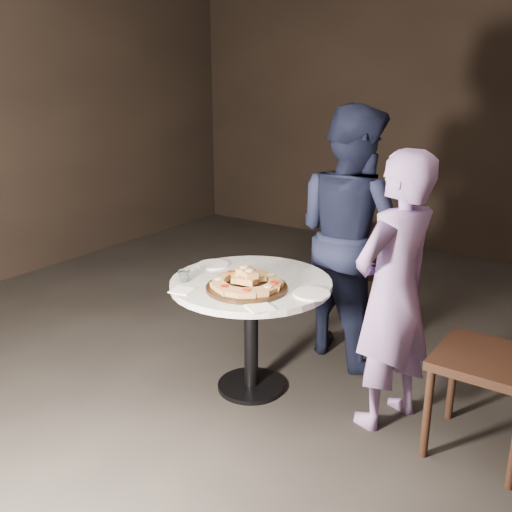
# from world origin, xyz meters

# --- Properties ---
(floor) EXTENTS (7.00, 7.00, 0.00)m
(floor) POSITION_xyz_m (0.00, 0.00, 0.00)
(floor) COLOR black
(floor) RESTS_ON ground
(table) EXTENTS (1.20, 1.20, 0.68)m
(table) POSITION_xyz_m (-0.07, 0.14, 0.56)
(table) COLOR black
(table) RESTS_ON ground
(serving_board) EXTENTS (0.53, 0.53, 0.02)m
(serving_board) POSITION_xyz_m (-0.01, 0.01, 0.69)
(serving_board) COLOR black
(serving_board) RESTS_ON table
(focaccia_pile) EXTENTS (0.39, 0.40, 0.10)m
(focaccia_pile) POSITION_xyz_m (-0.01, 0.01, 0.73)
(focaccia_pile) COLOR #AA7741
(focaccia_pile) RESTS_ON serving_board
(plate_left) EXTENTS (0.24, 0.24, 0.01)m
(plate_left) POSITION_xyz_m (-0.41, 0.23, 0.69)
(plate_left) COLOR white
(plate_left) RESTS_ON table
(plate_right) EXTENTS (0.20, 0.20, 0.01)m
(plate_right) POSITION_xyz_m (0.32, 0.14, 0.69)
(plate_right) COLOR white
(plate_right) RESTS_ON table
(water_glass) EXTENTS (0.09, 0.09, 0.07)m
(water_glass) POSITION_xyz_m (-0.36, -0.09, 0.72)
(water_glass) COLOR silver
(water_glass) RESTS_ON table
(napkin_near) EXTENTS (0.14, 0.14, 0.01)m
(napkin_near) POSITION_xyz_m (-0.28, -0.20, 0.69)
(napkin_near) COLOR white
(napkin_near) RESTS_ON table
(napkin_far) EXTENTS (0.16, 0.16, 0.01)m
(napkin_far) POSITION_xyz_m (0.19, -0.16, 0.69)
(napkin_far) COLOR white
(napkin_far) RESTS_ON table
(chair_far) EXTENTS (0.40, 0.42, 0.83)m
(chair_far) POSITION_xyz_m (0.18, 1.35, 0.48)
(chair_far) COLOR black
(chair_far) RESTS_ON ground
(diner_navy) EXTENTS (0.96, 0.87, 1.63)m
(diner_navy) POSITION_xyz_m (0.18, 0.89, 0.81)
(diner_navy) COLOR black
(diner_navy) RESTS_ON ground
(diner_teal) EXTENTS (0.50, 0.62, 1.46)m
(diner_teal) POSITION_xyz_m (0.71, 0.29, 0.73)
(diner_teal) COLOR #866EAE
(diner_teal) RESTS_ON ground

